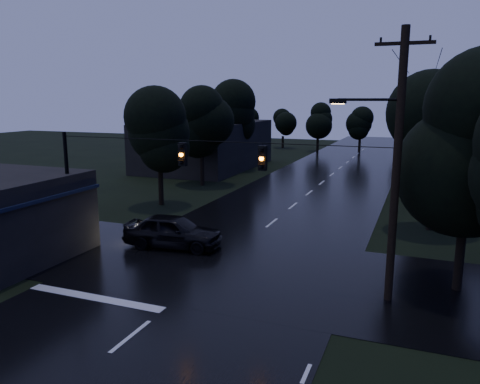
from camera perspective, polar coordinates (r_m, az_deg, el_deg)
The scene contains 15 objects.
main_road at distance 38.29m, azimuth 8.42°, elevation -0.14°, with size 12.00×120.00×0.02m, color black.
cross_street at distance 21.74m, azimuth -2.57°, elevation -8.97°, with size 60.00×9.00×0.02m, color black.
building_far_left at distance 51.93m, azimuth -4.18°, elevation 5.74°, with size 10.00×16.00×5.00m, color black.
utility_pole_main at distance 17.78m, azimuth 18.29°, elevation 3.39°, with size 3.50×0.30×10.00m.
utility_pole_far at distance 34.80m, azimuth 21.31°, elevation 4.53°, with size 2.00×0.30×7.50m.
anchor_pole_left at distance 24.11m, azimuth -20.16°, elevation -0.22°, with size 0.18×0.18×6.00m, color black.
span_signals at distance 19.38m, azimuth -2.42°, elevation 4.52°, with size 15.00×0.37×1.12m.
tree_corner_near at distance 19.74m, azimuth 26.33°, elevation 5.68°, with size 4.48×4.48×9.44m.
tree_left_a at distance 33.53m, azimuth -9.85°, elevation 7.24°, with size 3.92×3.92×8.26m.
tree_left_b at distance 40.81m, azimuth -4.73°, elevation 8.60°, with size 4.20×4.20×8.85m.
tree_left_c at distance 50.18m, azimuth -0.27°, elevation 9.57°, with size 4.48×4.48×9.44m.
tree_right_a at distance 28.68m, azimuth 22.86°, elevation 6.61°, with size 4.20×4.20×8.85m.
tree_right_b at distance 36.66m, azimuth 23.62°, elevation 7.98°, with size 4.48×4.48×9.44m.
tree_right_c at distance 46.66m, azimuth 24.01°, elevation 8.94°, with size 4.76×4.76×10.03m.
car at distance 24.30m, azimuth -8.16°, elevation -4.73°, with size 2.04×5.06×1.72m, color black.
Camera 1 is at (8.34, -6.61, 7.54)m, focal length 35.00 mm.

